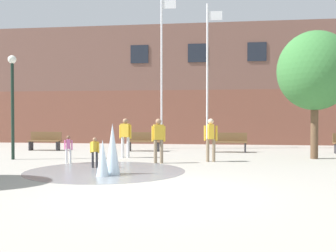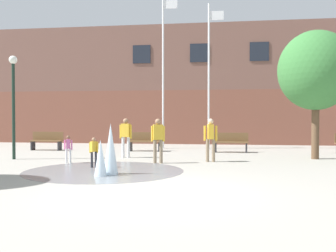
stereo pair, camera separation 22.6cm
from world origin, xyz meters
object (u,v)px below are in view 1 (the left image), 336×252
Objects in this scene: teen_by_trashcan at (211,136)px; adult_near_bench at (125,135)px; lamp_post_left_lane at (12,92)px; street_tree_near_building at (315,71)px; adult_in_red at (158,137)px; flagpole_right at (208,72)px; park_bench_left_of_flagpoles at (45,141)px; park_bench_under_left_flagpole at (144,141)px; child_with_pink_shirt at (95,150)px; park_bench_under_right_flagpole at (230,142)px; flagpole_left at (162,66)px; child_running at (68,147)px.

adult_near_bench is (-3.45, 0.96, 0.00)m from teen_by_trashcan.
street_tree_near_building is (11.65, 1.79, 0.83)m from lamp_post_left_lane.
adult_in_red is 0.21× the size of flagpole_right.
park_bench_left_of_flagpoles is 4.95m from park_bench_under_left_flagpole.
adult_in_red is at bearing 164.49° from child_with_pink_shirt.
park_bench_under_right_flagpole is 1.01× the size of adult_in_red.
child_with_pink_shirt is at bearing -93.82° from park_bench_under_left_flagpole.
flagpole_left is at bearing -102.76° from adult_in_red.
flagpole_left reaches higher than street_tree_near_building.
teen_by_trashcan and adult_near_bench have the same top height.
park_bench_under_right_flagpole is 0.40× the size of lamp_post_left_lane.
adult_near_bench is 6.47m from flagpole_right.
adult_in_red is 6.05m from lamp_post_left_lane.
adult_near_bench is 0.32× the size of street_tree_near_building.
park_bench_under_left_flagpole is 4.20m from flagpole_left.
park_bench_left_of_flagpoles is 1.01× the size of adult_near_bench.
lamp_post_left_lane is (-4.98, -5.94, -1.67)m from flagpole_left.
park_bench_under_right_flagpole is 4.01m from flagpole_right.
park_bench_under_right_flagpole is at bearing 0.87° from park_bench_left_of_flagpoles.
park_bench_under_left_flagpole is 0.32× the size of street_tree_near_building.
adult_near_bench reaches higher than child_running.
teen_by_trashcan is at bearing -87.24° from flagpole_right.
park_bench_left_of_flagpoles is 0.32× the size of street_tree_near_building.
street_tree_near_building is (6.67, -4.15, -0.84)m from flagpole_left.
street_tree_near_building is at bearing 8.71° from lamp_post_left_lane.
park_bench_under_right_flagpole is 5.03m from street_tree_near_building.
flagpole_right reaches higher than adult_in_red.
child_with_pink_shirt is (-4.50, -6.24, 0.10)m from park_bench_under_right_flagpole.
child_running is at bearing -57.43° from park_bench_left_of_flagpoles.
child_with_pink_shirt reaches higher than park_bench_under_right_flagpole.
child_running is 2.63m from adult_near_bench.
park_bench_left_of_flagpoles is 0.22× the size of flagpole_right.
adult_in_red is at bearing -4.93° from lamp_post_left_lane.
child_with_pink_shirt is 9.07m from street_tree_near_building.
adult_near_bench is 4.66m from lamp_post_left_lane.
flagpole_right is at bearing 122.52° from park_bench_under_right_flagpole.
child_running is 0.13× the size of flagpole_right.
lamp_post_left_lane is at bearing -153.27° from park_bench_under_right_flagpole.
flagpole_left is (-3.45, 1.69, 3.81)m from park_bench_under_right_flagpole.
lamp_post_left_lane is at bearing -81.72° from park_bench_left_of_flagpoles.
child_with_pink_shirt is 0.12× the size of flagpole_left.
flagpole_right reaches higher than child_with_pink_shirt.
lamp_post_left_lane is at bearing -171.29° from street_tree_near_building.
teen_by_trashcan is at bearing -158.74° from street_tree_near_building.
flagpole_right reaches higher than adult_near_bench.
lamp_post_left_lane is 11.82m from street_tree_near_building.
teen_by_trashcan is 5.00m from street_tree_near_building.
adult_near_bench is at bearing -99.56° from flagpole_left.
child_running is 0.20× the size of street_tree_near_building.
teen_by_trashcan is 1.00× the size of adult_near_bench.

